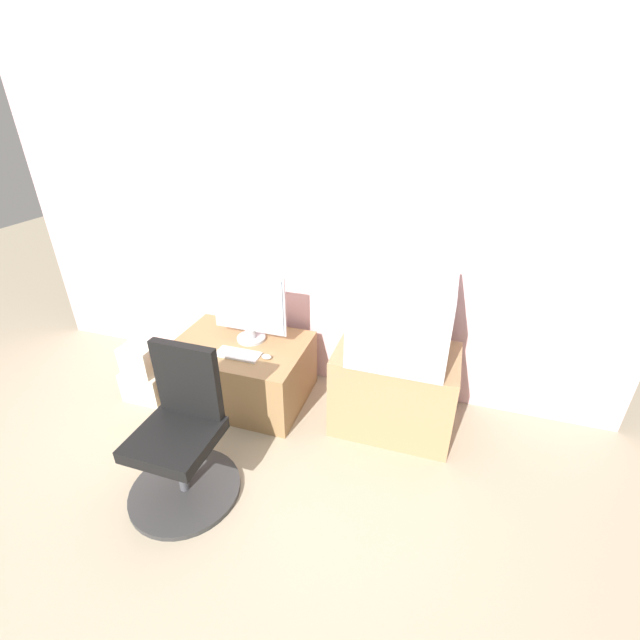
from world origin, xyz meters
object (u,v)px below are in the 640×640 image
object	(u,v)px
keyboard	(238,354)
office_chair	(182,444)
main_monitor	(249,308)
cardboard_box_lower	(147,383)
crt_tv	(402,317)
mouse	(267,357)

from	to	relation	value
keyboard	office_chair	size ratio (longest dim) A/B	0.35
main_monitor	cardboard_box_lower	size ratio (longest dim) A/B	1.77
cardboard_box_lower	keyboard	bearing A→B (deg)	7.57
main_monitor	office_chair	bearing A→B (deg)	-88.07
keyboard	cardboard_box_lower	bearing A→B (deg)	-172.43
crt_tv	keyboard	bearing A→B (deg)	-171.15
crt_tv	office_chair	bearing A→B (deg)	-139.04
keyboard	crt_tv	world-z (taller)	crt_tv
keyboard	cardboard_box_lower	xyz separation A→B (m)	(-0.71, -0.09, -0.33)
keyboard	main_monitor	bearing A→B (deg)	91.99
cardboard_box_lower	mouse	bearing A→B (deg)	7.01
crt_tv	cardboard_box_lower	xyz separation A→B (m)	(-1.72, -0.25, -0.69)
office_chair	cardboard_box_lower	world-z (taller)	office_chair
main_monitor	office_chair	distance (m)	0.99
cardboard_box_lower	office_chair	bearing A→B (deg)	-39.75
main_monitor	keyboard	distance (m)	0.32
office_chair	keyboard	bearing A→B (deg)	91.91
keyboard	mouse	distance (m)	0.20
keyboard	office_chair	world-z (taller)	office_chair
crt_tv	cardboard_box_lower	distance (m)	1.87
main_monitor	mouse	bearing A→B (deg)	-44.08
main_monitor	mouse	size ratio (longest dim) A/B	8.04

